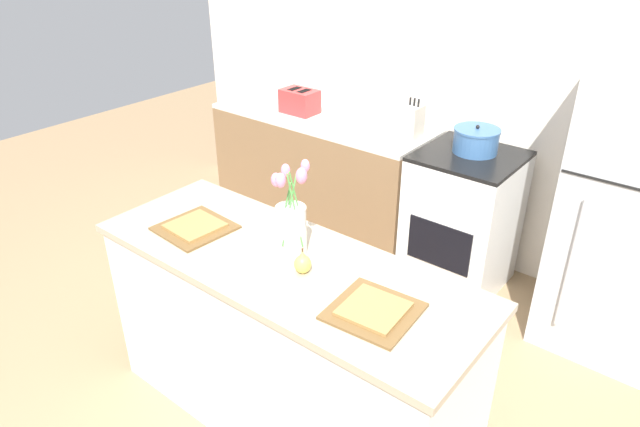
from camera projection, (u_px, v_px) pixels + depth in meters
ground_plane at (289, 414)px, 2.86m from camera, size 10.00×10.00×0.00m
back_wall at (493, 68)px, 3.60m from camera, size 5.20×0.08×2.70m
kitchen_island at (286, 343)px, 2.64m from camera, size 1.80×0.66×0.92m
back_counter at (322, 174)px, 4.33m from camera, size 1.68×0.60×0.92m
stove_range at (462, 220)px, 3.69m from camera, size 0.60×0.61×0.92m
refrigerator at (639, 204)px, 2.97m from camera, size 0.68×0.67×1.77m
flower_vase at (291, 223)px, 2.41m from camera, size 0.18×0.17×0.43m
pear_figurine at (303, 263)px, 2.32m from camera, size 0.07×0.07×0.12m
plate_setting_left at (195, 227)px, 2.66m from camera, size 0.33×0.33×0.02m
plate_setting_right at (374, 310)px, 2.11m from camera, size 0.33×0.33×0.02m
toaster at (300, 101)px, 4.14m from camera, size 0.28×0.18×0.17m
cooking_pot at (476, 140)px, 3.47m from camera, size 0.28×0.28×0.17m
knife_block at (413, 122)px, 3.66m from camera, size 0.10×0.14×0.27m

